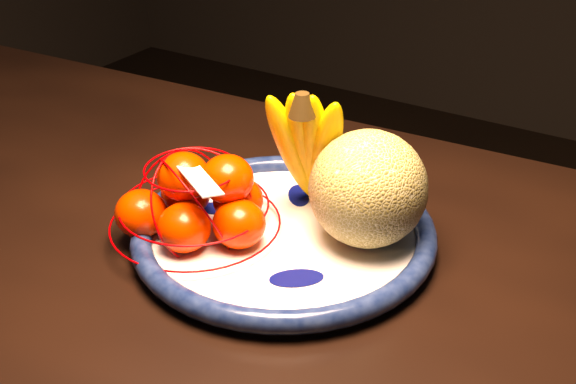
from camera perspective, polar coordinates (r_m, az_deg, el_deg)
The scene contains 6 objects.
dining_table at distance 1.04m, azimuth -13.86°, elevation -6.47°, with size 1.61×1.02×0.78m.
fruit_bowl at distance 0.92m, azimuth -0.33°, elevation -3.24°, with size 0.39×0.39×0.03m.
cantaloupe at distance 0.87m, azimuth 6.34°, elevation 0.26°, with size 0.14×0.14×0.14m, color olive.
banana_bunch at distance 0.92m, azimuth 1.64°, elevation 3.86°, with size 0.13×0.13×0.20m.
mandarin_bag at distance 0.91m, azimuth -7.06°, elevation -0.84°, with size 0.26×0.26×0.14m.
price_tag at distance 0.85m, azimuth -6.96°, elevation 0.93°, with size 0.07×0.03×0.00m, color white.
Camera 1 is at (0.71, -0.67, 1.30)m, focal length 45.00 mm.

